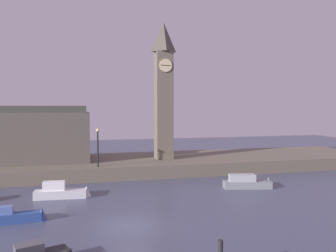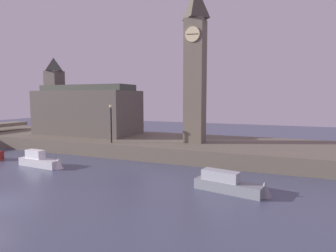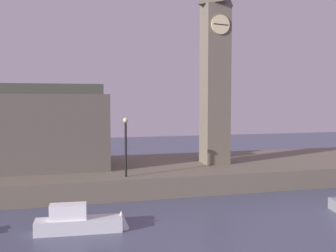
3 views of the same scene
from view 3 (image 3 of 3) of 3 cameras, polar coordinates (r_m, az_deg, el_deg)
name	(u,v)px [view 3 (image 3 of 3)]	position (r m, az deg, el deg)	size (l,w,h in m)	color
far_embankment	(134,174)	(33.40, -4.91, -6.87)	(70.00, 12.00, 1.50)	#6B6051
clock_tower	(215,60)	(34.09, 6.80, 9.38)	(2.27, 2.32, 16.92)	#6B6051
parliament_hall	(14,126)	(33.49, -21.33, -0.05)	(13.66, 7.00, 10.63)	#5B544C
streetlamp	(126,140)	(27.98, -6.11, -2.06)	(0.36, 0.36, 4.18)	black
boat_ferry_white	(85,222)	(21.85, -11.86, -13.33)	(5.03, 1.42, 1.69)	silver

